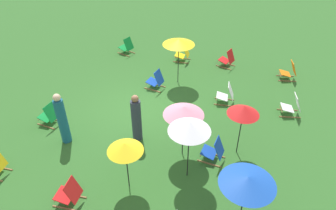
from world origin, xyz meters
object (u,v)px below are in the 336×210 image
object	(u,v)px
deckchair_0	(289,71)
deckchair_5	(49,115)
deckchair_12	(227,59)
person_0	(136,119)
umbrella_1	(244,110)
umbrella_3	(248,180)
deckchair_10	(214,151)
umbrella_5	(184,111)
person_1	(62,120)
deckchair_2	(127,47)
deckchair_11	(183,54)
deckchair_8	(292,106)
umbrella_0	(190,126)
deckchair_1	(69,194)
deckchair_3	(226,95)
umbrella_2	(179,42)
deckchair_9	(156,81)
umbrella_4	(125,147)

from	to	relation	value
deckchair_0	deckchair_5	bearing A→B (deg)	-66.71
deckchair_12	person_0	xyz separation A→B (m)	(5.91, -1.95, 0.44)
umbrella_1	umbrella_3	bearing A→B (deg)	9.17
deckchair_10	umbrella_5	bearing A→B (deg)	-83.83
deckchair_10	umbrella_1	world-z (taller)	umbrella_1
person_1	deckchair_2	bearing A→B (deg)	-44.08
deckchair_11	umbrella_1	size ratio (longest dim) A/B	0.46
deckchair_8	umbrella_0	xyz separation A→B (m)	(4.05, -2.80, 1.48)
deckchair_1	deckchair_3	size ratio (longest dim) A/B	1.00
deckchair_2	deckchair_11	size ratio (longest dim) A/B	1.04
umbrella_1	umbrella_0	bearing A→B (deg)	-40.51
deckchair_8	umbrella_3	distance (m)	5.52
umbrella_2	person_1	size ratio (longest dim) A/B	1.08
deckchair_9	umbrella_5	world-z (taller)	umbrella_5
deckchair_8	umbrella_4	distance (m)	6.62
deckchair_0	deckchair_10	bearing A→B (deg)	-33.13
umbrella_1	umbrella_3	xyz separation A→B (m)	(2.62, 0.42, 0.03)
umbrella_2	person_1	xyz separation A→B (m)	(4.69, -2.39, -0.98)
umbrella_2	umbrella_3	bearing A→B (deg)	29.44
deckchair_3	umbrella_5	size ratio (longest dim) A/B	0.46
deckchair_2	umbrella_5	distance (m)	7.56
deckchair_1	deckchair_11	xyz separation A→B (m)	(-8.73, 0.54, 0.00)
deckchair_9	umbrella_1	size ratio (longest dim) A/B	0.46
deckchair_9	umbrella_2	bearing A→B (deg)	143.76
deckchair_5	umbrella_0	world-z (taller)	umbrella_0
deckchair_8	umbrella_2	distance (m)	4.89
deckchair_12	umbrella_1	bearing A→B (deg)	29.60
umbrella_5	person_0	xyz separation A→B (m)	(-0.21, -1.61, -0.86)
umbrella_0	person_1	distance (m)	4.29
deckchair_8	umbrella_4	xyz separation A→B (m)	(4.96, -4.23, 1.14)
deckchair_3	person_0	size ratio (longest dim) A/B	0.49
deckchair_5	deckchair_12	distance (m)	8.04
deckchair_12	umbrella_2	distance (m)	3.08
deckchair_0	umbrella_5	distance (m)	6.71
deckchair_3	umbrella_1	size ratio (longest dim) A/B	0.46
deckchair_1	deckchair_10	distance (m)	4.26
deckchair_5	umbrella_3	distance (m)	7.24
deckchair_12	umbrella_1	xyz separation A→B (m)	(5.52, 1.27, 1.28)
deckchair_2	person_1	size ratio (longest dim) A/B	0.47
deckchair_3	umbrella_5	world-z (taller)	umbrella_5
deckchair_11	deckchair_0	bearing A→B (deg)	83.29
deckchair_8	umbrella_3	world-z (taller)	umbrella_3
deckchair_8	deckchair_9	bearing A→B (deg)	-103.92
umbrella_3	deckchair_5	bearing A→B (deg)	-105.99
deckchair_8	person_1	xyz separation A→B (m)	(3.86, -6.97, 0.51)
deckchair_0	umbrella_4	world-z (taller)	umbrella_4
deckchair_11	deckchair_8	bearing A→B (deg)	55.89
umbrella_1	person_1	bearing A→B (deg)	-77.06
deckchair_10	umbrella_5	xyz separation A→B (m)	(0.03, -0.98, 1.30)
deckchair_2	umbrella_1	bearing A→B (deg)	66.31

